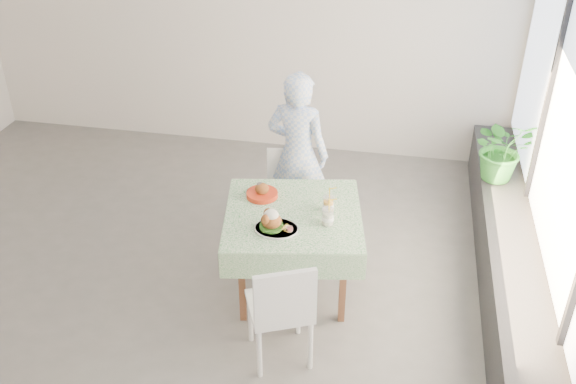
% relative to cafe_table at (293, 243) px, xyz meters
% --- Properties ---
extents(floor, '(6.00, 6.00, 0.00)m').
position_rel_cafe_table_xyz_m(floor, '(-1.08, 0.04, -0.46)').
color(floor, '#5F5C5A').
rests_on(floor, ground).
extents(wall_back, '(6.00, 0.02, 2.80)m').
position_rel_cafe_table_xyz_m(wall_back, '(-1.08, 2.54, 0.94)').
color(wall_back, silver).
rests_on(wall_back, ground).
extents(wall_right, '(0.02, 5.00, 2.80)m').
position_rel_cafe_table_xyz_m(wall_right, '(1.92, 0.04, 0.94)').
color(wall_right, silver).
rests_on(wall_right, ground).
extents(window_ledge, '(0.40, 4.80, 0.50)m').
position_rel_cafe_table_xyz_m(window_ledge, '(1.72, 0.04, -0.21)').
color(window_ledge, black).
rests_on(window_ledge, ground).
extents(cafe_table, '(1.21, 1.21, 0.74)m').
position_rel_cafe_table_xyz_m(cafe_table, '(0.00, 0.00, 0.00)').
color(cafe_table, brown).
rests_on(cafe_table, ground).
extents(chair_far, '(0.43, 0.43, 0.80)m').
position_rel_cafe_table_xyz_m(chair_far, '(-0.21, 0.79, -0.21)').
color(chair_far, white).
rests_on(chair_far, ground).
extents(chair_near, '(0.56, 0.56, 0.89)m').
position_rel_cafe_table_xyz_m(chair_near, '(0.05, -0.76, -0.18)').
color(chair_near, white).
rests_on(chair_near, ground).
extents(diner, '(0.62, 0.45, 1.55)m').
position_rel_cafe_table_xyz_m(diner, '(-0.13, 0.90, 0.31)').
color(diner, '#96B7F0').
rests_on(diner, ground).
extents(main_dish, '(0.33, 0.33, 0.17)m').
position_rel_cafe_table_xyz_m(main_dish, '(-0.10, -0.25, 0.34)').
color(main_dish, white).
rests_on(main_dish, cafe_table).
extents(juice_cup_orange, '(0.09, 0.09, 0.25)m').
position_rel_cafe_table_xyz_m(juice_cup_orange, '(0.26, 0.08, 0.34)').
color(juice_cup_orange, white).
rests_on(juice_cup_orange, cafe_table).
extents(juice_cup_lemonade, '(0.10, 0.10, 0.27)m').
position_rel_cafe_table_xyz_m(juice_cup_lemonade, '(0.28, -0.10, 0.34)').
color(juice_cup_lemonade, white).
rests_on(juice_cup_lemonade, cafe_table).
extents(second_dish, '(0.25, 0.25, 0.12)m').
position_rel_cafe_table_xyz_m(second_dish, '(-0.29, 0.19, 0.32)').
color(second_dish, '#B52B12').
rests_on(second_dish, cafe_table).
extents(potted_plant, '(0.66, 0.61, 0.61)m').
position_rel_cafe_table_xyz_m(potted_plant, '(1.66, 1.31, 0.34)').
color(potted_plant, '#2D7F2A').
rests_on(potted_plant, window_ledge).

